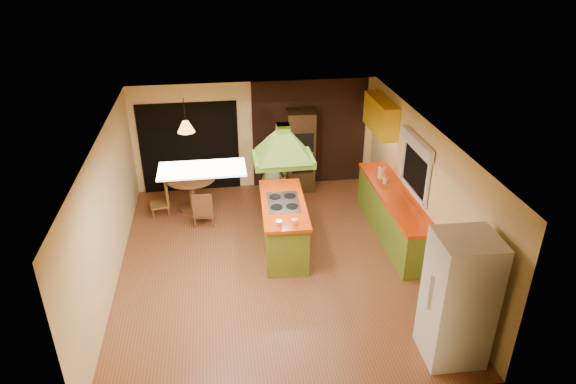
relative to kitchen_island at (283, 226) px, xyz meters
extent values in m
plane|color=brown|center=(-0.25, -0.43, -0.50)|extent=(6.50, 6.50, 0.00)
plane|color=#FFEEB6|center=(-0.25, 2.82, 0.75)|extent=(5.50, 0.00, 5.50)
plane|color=#FFEEB6|center=(-0.25, -3.68, 0.75)|extent=(5.50, 0.00, 5.50)
plane|color=#FFEEB6|center=(-3.00, -0.43, 0.75)|extent=(0.00, 6.50, 6.50)
plane|color=#FFEEB6|center=(2.50, -0.43, 0.75)|extent=(0.00, 6.50, 6.50)
plane|color=silver|center=(-0.25, -0.43, 2.00)|extent=(6.50, 6.50, 0.00)
cube|color=#381E14|center=(1.00, 2.80, 0.75)|extent=(2.64, 0.03, 2.50)
cube|color=black|center=(-1.75, 2.80, 0.55)|extent=(2.20, 0.03, 2.10)
cube|color=olive|center=(2.20, 0.17, -0.07)|extent=(0.58, 3.00, 0.86)
cube|color=#E53807|center=(2.20, 0.17, 0.39)|extent=(0.62, 3.05, 0.06)
cube|color=yellow|center=(2.32, 1.77, 1.45)|extent=(0.34, 1.40, 0.70)
cube|color=black|center=(2.47, -0.03, 1.05)|extent=(0.03, 1.16, 0.96)
cube|color=white|center=(2.42, -0.03, 1.52)|extent=(0.10, 1.35, 0.22)
cube|color=white|center=(-1.35, -1.63, 1.98)|extent=(1.20, 0.60, 0.03)
cube|color=olive|center=(0.00, 0.00, -0.04)|extent=(0.82, 1.93, 0.93)
cube|color=#DB3B07|center=(0.00, 0.00, 0.46)|extent=(0.89, 2.02, 0.06)
cube|color=silver|center=(0.00, 0.00, 0.50)|extent=(0.61, 0.86, 0.02)
cube|color=#53791E|center=(0.00, 0.00, 1.35)|extent=(1.04, 0.75, 0.12)
pyramid|color=#53791E|center=(0.00, 0.00, 1.86)|extent=(1.04, 0.75, 0.45)
cube|color=#53791E|center=(0.00, 0.00, 1.93)|extent=(0.22, 0.22, 0.14)
imported|color=#515D31|center=(-0.05, 1.34, 0.41)|extent=(0.71, 0.51, 1.83)
cube|color=white|center=(1.98, -3.05, 0.47)|extent=(0.82, 0.78, 1.95)
cube|color=#3F2914|center=(0.74, 2.52, 0.44)|extent=(0.65, 0.61, 1.88)
cube|color=black|center=(0.74, 2.22, 0.74)|extent=(0.48, 0.04, 0.45)
cube|color=black|center=(0.74, 2.22, 0.24)|extent=(0.48, 0.04, 0.45)
cylinder|color=brown|center=(-1.73, 1.82, 0.26)|extent=(1.05, 1.05, 0.05)
cylinder|color=brown|center=(-1.73, 1.82, -0.11)|extent=(0.14, 0.14, 0.74)
cylinder|color=brown|center=(-1.73, 1.82, -0.48)|extent=(0.59, 0.59, 0.05)
cone|color=#FF9E3F|center=(-1.73, 1.82, 1.40)|extent=(0.41, 0.41, 0.23)
cylinder|color=#FDF1CC|center=(2.15, 0.92, 0.53)|extent=(0.17, 0.17, 0.22)
cylinder|color=beige|center=(2.15, 0.92, 0.52)|extent=(0.19, 0.19, 0.21)
cylinder|color=beige|center=(2.15, 0.65, 0.49)|extent=(0.14, 0.14, 0.14)
camera|label=1|loc=(-1.11, -8.18, 4.92)|focal=32.00mm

